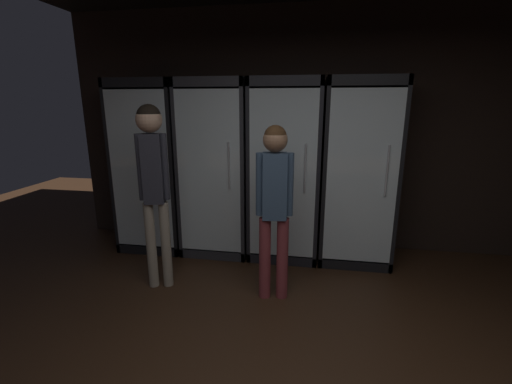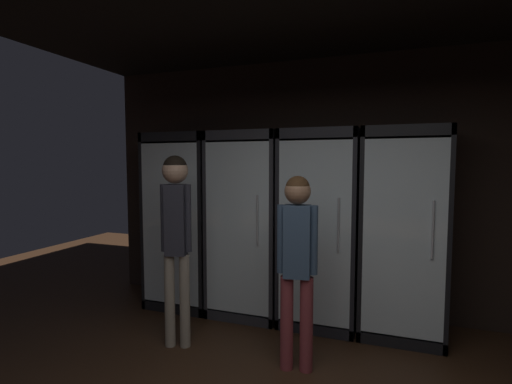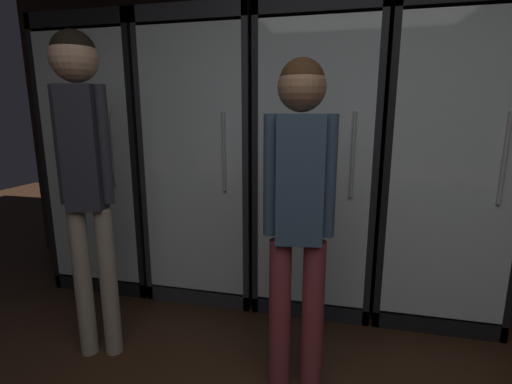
% 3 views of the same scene
% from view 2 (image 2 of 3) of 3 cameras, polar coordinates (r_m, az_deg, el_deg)
% --- Properties ---
extents(wall_back, '(6.00, 0.06, 2.80)m').
position_cam_2_polar(wall_back, '(4.24, 14.93, 0.75)').
color(wall_back, black).
rests_on(wall_back, ground).
extents(cooler_far_left, '(0.76, 0.70, 1.99)m').
position_cam_2_polar(cooler_far_left, '(4.54, -10.28, -4.36)').
color(cooler_far_left, black).
rests_on(cooler_far_left, ground).
extents(cooler_left, '(0.76, 0.70, 1.99)m').
position_cam_2_polar(cooler_left, '(4.20, -0.90, -4.90)').
color(cooler_left, '#2B2B30').
rests_on(cooler_left, ground).
extents(cooler_center, '(0.76, 0.70, 1.99)m').
position_cam_2_polar(cooler_center, '(3.99, 9.79, -5.56)').
color(cooler_center, black).
rests_on(cooler_center, ground).
extents(cooler_right, '(0.76, 0.70, 1.99)m').
position_cam_2_polar(cooler_right, '(3.94, 21.23, -5.91)').
color(cooler_right, black).
rests_on(cooler_right, ground).
extents(shopper_near, '(0.27, 0.23, 1.73)m').
position_cam_2_polar(shopper_near, '(3.43, -12.00, -4.47)').
color(shopper_near, gray).
rests_on(shopper_near, ground).
extents(shopper_far, '(0.32, 0.21, 1.56)m').
position_cam_2_polar(shopper_far, '(3.02, 6.22, -8.99)').
color(shopper_far, brown).
rests_on(shopper_far, ground).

